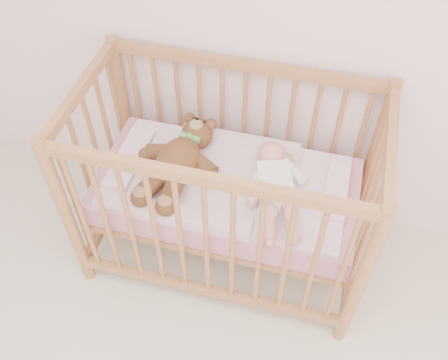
% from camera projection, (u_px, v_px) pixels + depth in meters
% --- Properties ---
extents(crib, '(1.36, 0.76, 1.00)m').
position_uv_depth(crib, '(227.00, 189.00, 2.36)').
color(crib, '#B3754C').
rests_on(crib, floor).
extents(mattress, '(1.22, 0.62, 0.13)m').
position_uv_depth(mattress, '(227.00, 191.00, 2.38)').
color(mattress, pink).
rests_on(mattress, crib).
extents(blanket, '(1.10, 0.58, 0.06)m').
position_uv_depth(blanket, '(227.00, 181.00, 2.32)').
color(blanket, pink).
rests_on(blanket, mattress).
extents(baby, '(0.43, 0.64, 0.14)m').
position_uv_depth(baby, '(275.00, 183.00, 2.21)').
color(baby, white).
rests_on(baby, blanket).
extents(teddy_bear, '(0.51, 0.66, 0.17)m').
position_uv_depth(teddy_bear, '(178.00, 162.00, 2.28)').
color(teddy_bear, brown).
rests_on(teddy_bear, blanket).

